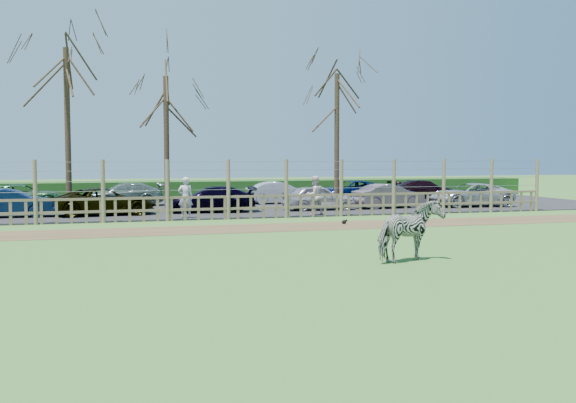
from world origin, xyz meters
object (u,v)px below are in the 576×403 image
object	(u,v)px
car_11	(279,193)
visitor_a	(185,197)
car_8	(22,196)
crow	(344,222)
car_1	(11,203)
tree_right	(337,107)
car_4	(319,198)
car_9	(123,194)
zebra	(410,231)
car_5	(389,196)
car_13	(424,190)
car_6	(471,195)
tree_left	(67,90)
car_2	(106,201)
car_12	(351,191)
car_3	(211,199)
tree_mid	(166,110)
visitor_b	(314,195)

from	to	relation	value
car_11	visitor_a	bearing A→B (deg)	140.96
visitor_a	car_8	bearing A→B (deg)	-44.16
crow	car_1	size ratio (longest dim) A/B	0.06
tree_right	car_4	xyz separation A→B (m)	(-2.01, -2.95, -4.60)
car_9	tree_right	bearing A→B (deg)	77.80
tree_right	zebra	distance (m)	19.02
car_11	car_5	bearing A→B (deg)	-133.06
car_1	zebra	bearing A→B (deg)	-143.35
car_1	car_13	world-z (taller)	same
car_8	car_11	xyz separation A→B (m)	(13.19, -0.39, 0.00)
tree_right	car_5	world-z (taller)	tree_right
car_11	car_13	world-z (taller)	same
car_8	crow	bearing A→B (deg)	-134.31
visitor_a	car_6	distance (m)	15.14
car_11	car_13	distance (m)	8.84
car_1	car_4	xyz separation A→B (m)	(13.77, -0.11, 0.00)
tree_left	car_5	bearing A→B (deg)	-4.63
car_4	car_9	bearing A→B (deg)	61.05
zebra	car_1	distance (m)	18.69
car_5	car_9	distance (m)	13.74
car_2	car_4	world-z (taller)	same
car_11	car_2	bearing A→B (deg)	118.07
tree_left	tree_right	distance (m)	13.59
car_1	car_12	size ratio (longest dim) A/B	0.84
car_3	car_5	world-z (taller)	same
tree_right	zebra	size ratio (longest dim) A/B	4.05
visitor_a	car_2	distance (m)	4.01
tree_right	car_6	size ratio (longest dim) A/B	1.70
car_9	tree_mid	bearing A→B (deg)	35.63
car_3	car_6	xyz separation A→B (m)	(13.49, -0.28, 0.00)
car_6	car_8	xyz separation A→B (m)	(-22.19, 5.10, 0.00)
tree_left	tree_mid	xyz separation A→B (m)	(4.50, 1.00, -0.75)
visitor_a	car_5	distance (m)	10.77
zebra	car_9	bearing A→B (deg)	-4.58
car_6	car_11	xyz separation A→B (m)	(-9.00, 4.71, 0.00)
car_8	tree_mid	bearing A→B (deg)	-113.88
visitor_a	car_11	bearing A→B (deg)	-129.30
car_2	car_13	world-z (taller)	same
car_13	car_1	bearing A→B (deg)	102.84
car_4	car_12	size ratio (longest dim) A/B	0.82
visitor_a	car_3	distance (m)	2.94
tree_right	car_8	size ratio (longest dim) A/B	1.70
car_1	car_6	size ratio (longest dim) A/B	0.84
car_6	zebra	bearing A→B (deg)	-32.49
tree_mid	car_9	distance (m)	5.44
visitor_b	car_11	world-z (taller)	visitor_b
visitor_b	car_4	bearing A→B (deg)	-128.48
car_5	car_13	size ratio (longest dim) A/B	0.88
tree_left	car_6	size ratio (longest dim) A/B	1.82
car_2	car_8	world-z (taller)	same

